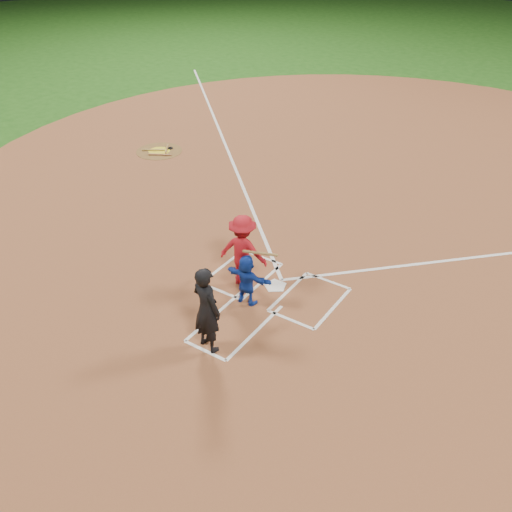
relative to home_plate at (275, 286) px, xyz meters
The scene contains 13 objects.
ground 0.02m from the home_plate, ahead, with size 120.00×120.00×0.00m, color #1B4B12.
home_plate_dirt 6.00m from the home_plate, 90.00° to the left, with size 28.00×28.00×0.01m, color brown.
home_plate is the anchor object (origin of this frame).
on_deck_circle 9.47m from the home_plate, 149.06° to the left, with size 1.70×1.70×0.01m, color brown.
on_deck_logo 9.47m from the home_plate, 149.06° to the left, with size 0.80×0.80×0.00m, color yellow.
on_deck_bat_a 9.48m from the home_plate, 147.29° to the left, with size 0.06×0.06×0.84m, color olive.
on_deck_bat_b 9.59m from the home_plate, 150.18° to the left, with size 0.06×0.06×0.84m, color olive.
on_deck_bat_c 9.06m from the home_plate, 149.71° to the left, with size 0.06×0.06×0.84m, color #965E37.
bat_weight_donut 9.52m from the home_plate, 146.37° to the left, with size 0.19×0.19×0.05m, color black.
catcher 1.13m from the home_plate, 103.71° to the right, with size 1.18×0.38×1.28m, color #1538AC.
umpire 2.82m from the home_plate, 90.46° to the right, with size 0.73×0.48×2.00m, color black.
chalk_markings 5.29m from the home_plate, 90.00° to the left, with size 28.35×17.32×0.01m.
batter_at_plate 1.22m from the home_plate, 158.90° to the right, with size 1.58×0.93×1.84m.
Camera 1 is at (5.89, -9.71, 8.22)m, focal length 40.00 mm.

